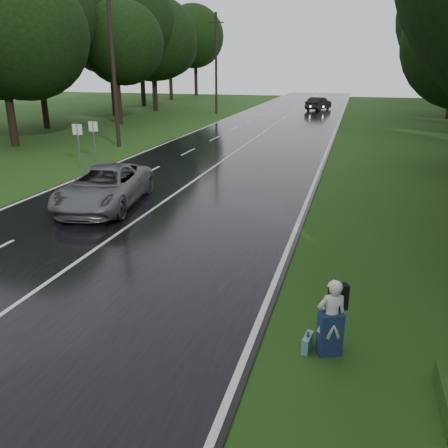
{
  "coord_description": "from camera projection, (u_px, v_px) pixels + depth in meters",
  "views": [
    {
      "loc": [
        7.51,
        -8.43,
        5.51
      ],
      "look_at": [
        4.06,
        3.77,
        1.1
      ],
      "focal_mm": 36.88,
      "sensor_mm": 36.0,
      "label": 1
    }
  ],
  "objects": [
    {
      "name": "road_sign_b",
      "position": [
        96.0,
        162.0,
        27.39
      ],
      "size": [
        0.57,
        0.1,
        2.37
      ],
      "primitive_type": null,
      "color": "white",
      "rests_on": "ground"
    },
    {
      "name": "tree_left_d",
      "position": [
        16.0,
        146.0,
        32.8
      ],
      "size": [
        7.98,
        7.98,
        12.47
      ],
      "primitive_type": null,
      "color": "black",
      "rests_on": "ground"
    },
    {
      "name": "tree_right_f",
      "position": [
        448.0,
        119.0,
        48.97
      ],
      "size": [
        10.95,
        10.95,
        17.11
      ],
      "primitive_type": null,
      "color": "black",
      "rests_on": "ground"
    },
    {
      "name": "road_sign_a",
      "position": [
        81.0,
        168.0,
        25.91
      ],
      "size": [
        0.58,
        0.1,
        2.42
      ],
      "primitive_type": null,
      "color": "white",
      "rests_on": "ground"
    },
    {
      "name": "suitcase",
      "position": [
        307.0,
        343.0,
        9.33
      ],
      "size": [
        0.2,
        0.48,
        0.33
      ],
      "primitive_type": "cube",
      "rotation": [
        0.0,
        0.0,
        6.13
      ],
      "color": "teal",
      "rests_on": "ground"
    },
    {
      "name": "grey_car",
      "position": [
        104.0,
        187.0,
        18.52
      ],
      "size": [
        3.53,
        6.14,
        1.61
      ],
      "primitive_type": "imported",
      "rotation": [
        0.0,
        0.0,
        0.15
      ],
      "color": "#57595D",
      "rests_on": "road"
    },
    {
      "name": "utility_pole_mid",
      "position": [
        119.0,
        147.0,
        32.53
      ],
      "size": [
        1.8,
        0.28,
        10.81
      ],
      "primitive_type": null,
      "color": "black",
      "rests_on": "ground"
    },
    {
      "name": "tree_left_e",
      "position": [
        120.0,
        124.0,
        44.89
      ],
      "size": [
        8.58,
        8.58,
        13.41
      ],
      "primitive_type": null,
      "color": "black",
      "rests_on": "ground"
    },
    {
      "name": "lane_center",
      "position": [
        232.0,
        154.0,
        29.56
      ],
      "size": [
        0.12,
        140.0,
        0.01
      ],
      "primitive_type": "cube",
      "color": "silver",
      "rests_on": "road"
    },
    {
      "name": "road",
      "position": [
        232.0,
        154.0,
        29.57
      ],
      "size": [
        12.0,
        140.0,
        0.04
      ],
      "primitive_type": "cube",
      "color": "black",
      "rests_on": "ground"
    },
    {
      "name": "tree_left_f",
      "position": [
        156.0,
        111.0,
        57.21
      ],
      "size": [
        9.14,
        9.14,
        14.29
      ],
      "primitive_type": null,
      "color": "black",
      "rests_on": "ground"
    },
    {
      "name": "utility_pole_far",
      "position": [
        216.0,
        114.0,
        54.33
      ],
      "size": [
        1.8,
        0.28,
        10.99
      ],
      "primitive_type": null,
      "color": "black",
      "rests_on": "ground"
    },
    {
      "name": "hitchhiker",
      "position": [
        331.0,
        320.0,
        9.04
      ],
      "size": [
        0.7,
        0.68,
        1.63
      ],
      "color": "silver",
      "rests_on": "ground"
    },
    {
      "name": "ground",
      "position": [
        26.0,
        299.0,
        11.4
      ],
      "size": [
        160.0,
        160.0,
        0.0
      ],
      "primitive_type": "plane",
      "color": "#204213",
      "rests_on": "ground"
    },
    {
      "name": "far_car",
      "position": [
        319.0,
        104.0,
        57.77
      ],
      "size": [
        3.01,
        5.05,
        1.57
      ],
      "primitive_type": "imported",
      "rotation": [
        0.0,
        0.0,
        2.84
      ],
      "color": "black",
      "rests_on": "road"
    }
  ]
}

